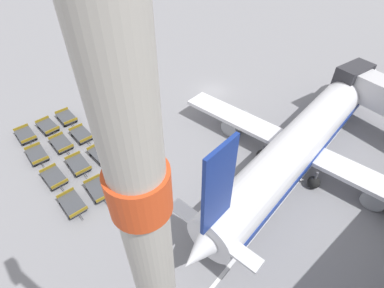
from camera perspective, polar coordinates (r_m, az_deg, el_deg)
ground_plane at (r=44.05m, az=3.91°, el=10.04°), size 500.00×500.00×0.00m
airplane at (r=33.02m, az=20.56°, el=1.03°), size 28.59×37.07×12.09m
baggage_dolly_row_near_col_a at (r=40.19m, az=-29.12°, el=1.52°), size 3.70×1.82×0.92m
baggage_dolly_row_near_col_b at (r=36.72m, az=-27.41°, el=-1.82°), size 3.72×1.87×0.92m
baggage_dolly_row_near_col_c at (r=33.32m, az=-24.75°, el=-5.81°), size 3.72×1.89×0.92m
baggage_dolly_row_near_col_d at (r=30.30m, az=-21.80°, el=-10.55°), size 3.70×1.83×0.92m
baggage_dolly_row_mid_a_col_a at (r=40.39m, az=-25.77°, el=3.05°), size 3.75×1.95×0.92m
baggage_dolly_row_mid_a_col_b at (r=37.07m, az=-23.62°, el=0.08°), size 3.70×1.84×0.92m
baggage_dolly_row_mid_a_col_c at (r=33.72m, az=-20.80°, el=-3.68°), size 3.72×1.87×0.92m
baggage_dolly_row_mid_a_col_d at (r=30.64m, az=-17.38°, el=-8.27°), size 3.73×1.90×0.92m
baggage_dolly_row_mid_b_col_a at (r=41.01m, az=-22.77°, el=4.70°), size 3.70×1.83×0.92m
baggage_dolly_row_mid_b_col_b at (r=37.50m, az=-20.27°, el=1.71°), size 3.71×1.86×0.92m
baggage_dolly_row_mid_b_col_c at (r=34.17m, az=-16.94°, el=-1.83°), size 3.74×1.94×0.92m
baggage_dolly_row_mid_b_col_d at (r=31.28m, az=-13.32°, el=-5.90°), size 3.74×1.92×0.92m
stand_guidance_stripe at (r=29.27m, az=15.22°, el=-12.32°), size 5.48×36.17×0.01m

